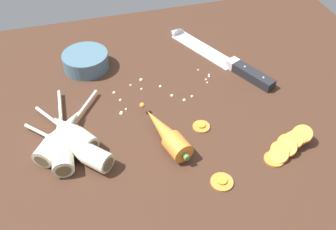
% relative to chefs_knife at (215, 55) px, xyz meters
% --- Properties ---
extents(ground_plane, '(1.20, 0.90, 0.04)m').
position_rel_chefs_knife_xyz_m(ground_plane, '(-0.18, -0.17, -0.03)').
color(ground_plane, '#42281C').
extents(chefs_knife, '(0.18, 0.33, 0.04)m').
position_rel_chefs_knife_xyz_m(chefs_knife, '(0.00, 0.00, 0.00)').
color(chefs_knife, silver).
rests_on(chefs_knife, ground_plane).
extents(whole_carrot, '(0.08, 0.17, 0.04)m').
position_rel_chefs_knife_xyz_m(whole_carrot, '(-0.20, -0.24, 0.01)').
color(whole_carrot, orange).
rests_on(whole_carrot, ground_plane).
extents(parsnip_front, '(0.04, 0.24, 0.04)m').
position_rel_chefs_knife_xyz_m(parsnip_front, '(-0.40, -0.21, 0.01)').
color(parsnip_front, silver).
rests_on(parsnip_front, ground_plane).
extents(parsnip_mid_left, '(0.12, 0.17, 0.04)m').
position_rel_chefs_knife_xyz_m(parsnip_mid_left, '(-0.38, -0.19, 0.01)').
color(parsnip_mid_left, silver).
rests_on(parsnip_mid_left, ground_plane).
extents(parsnip_mid_right, '(0.16, 0.17, 0.04)m').
position_rel_chefs_knife_xyz_m(parsnip_mid_right, '(-0.37, -0.24, 0.01)').
color(parsnip_mid_right, silver).
rests_on(parsnip_mid_right, ground_plane).
extents(parsnip_back, '(0.15, 0.20, 0.04)m').
position_rel_chefs_knife_xyz_m(parsnip_back, '(-0.40, -0.19, 0.01)').
color(parsnip_back, silver).
rests_on(parsnip_back, ground_plane).
extents(carrot_slice_stack, '(0.11, 0.07, 0.04)m').
position_rel_chefs_knife_xyz_m(carrot_slice_stack, '(0.02, -0.33, 0.01)').
color(carrot_slice_stack, orange).
rests_on(carrot_slice_stack, ground_plane).
extents(carrot_slice_stray_near, '(0.04, 0.04, 0.01)m').
position_rel_chefs_knife_xyz_m(carrot_slice_stray_near, '(-0.12, -0.23, -0.00)').
color(carrot_slice_stray_near, orange).
rests_on(carrot_slice_stray_near, ground_plane).
extents(carrot_slice_stray_mid, '(0.04, 0.04, 0.01)m').
position_rel_chefs_knife_xyz_m(carrot_slice_stray_mid, '(-0.13, -0.37, -0.00)').
color(carrot_slice_stray_mid, orange).
rests_on(carrot_slice_stray_mid, ground_plane).
extents(prep_bowl, '(0.11, 0.11, 0.04)m').
position_rel_chefs_knife_xyz_m(prep_bowl, '(-0.32, 0.04, 0.01)').
color(prep_bowl, slate).
rests_on(prep_bowl, ground_plane).
extents(mince_crumbs, '(0.24, 0.11, 0.01)m').
position_rel_chefs_knife_xyz_m(mince_crumbs, '(-0.19, -0.10, -0.00)').
color(mince_crumbs, beige).
rests_on(mince_crumbs, ground_plane).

